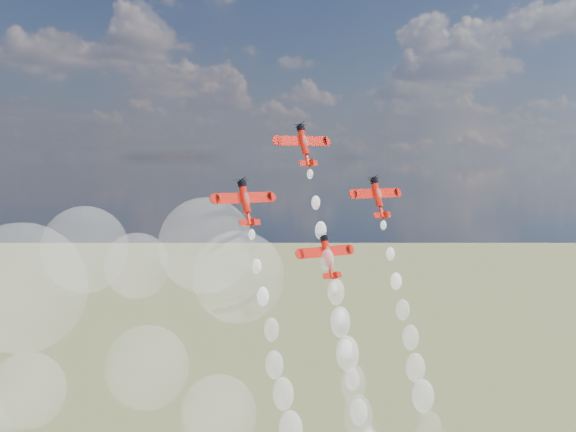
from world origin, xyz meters
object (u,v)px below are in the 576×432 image
(plane_lead, at_px, (304,144))
(plane_right, at_px, (378,197))
(plane_left, at_px, (245,202))
(plane_slot, at_px, (327,255))

(plane_lead, height_order, plane_right, plane_lead)
(plane_left, height_order, plane_slot, plane_left)
(plane_left, xyz_separation_m, plane_right, (29.71, 0.00, 0.00))
(plane_lead, bearing_deg, plane_left, -166.84)
(plane_left, distance_m, plane_slot, 18.13)
(plane_left, relative_size, plane_right, 1.00)
(plane_left, xyz_separation_m, plane_slot, (14.85, -3.47, -9.80))
(plane_right, height_order, plane_slot, plane_right)
(plane_right, xyz_separation_m, plane_slot, (-14.85, -3.47, -9.80))
(plane_lead, relative_size, plane_right, 1.00)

